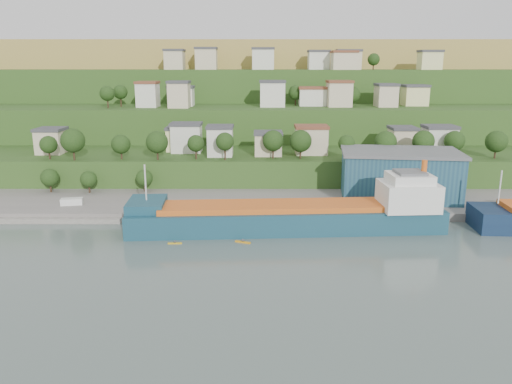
{
  "coord_description": "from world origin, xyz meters",
  "views": [
    {
      "loc": [
        -2.3,
        -100.3,
        36.85
      ],
      "look_at": [
        -2.49,
        15.0,
        7.46
      ],
      "focal_mm": 35.0,
      "sensor_mm": 36.0,
      "label": 1
    }
  ],
  "objects_px": {
    "caravan": "(72,203)",
    "cargo_ship_near": "(296,218)",
    "kayak_orange": "(243,241)",
    "warehouse": "(399,174)"
  },
  "relations": [
    {
      "from": "caravan",
      "to": "cargo_ship_near",
      "type": "bearing_deg",
      "value": -24.78
    },
    {
      "from": "warehouse",
      "to": "kayak_orange",
      "type": "xyz_separation_m",
      "value": [
        -41.4,
        -30.63,
        -8.18
      ]
    },
    {
      "from": "warehouse",
      "to": "caravan",
      "type": "xyz_separation_m",
      "value": [
        -86.0,
        -7.93,
        -5.99
      ]
    },
    {
      "from": "caravan",
      "to": "kayak_orange",
      "type": "distance_m",
      "value": 50.1
    },
    {
      "from": "warehouse",
      "to": "cargo_ship_near",
      "type": "bearing_deg",
      "value": -136.01
    },
    {
      "from": "caravan",
      "to": "kayak_orange",
      "type": "bearing_deg",
      "value": -37.57
    },
    {
      "from": "warehouse",
      "to": "caravan",
      "type": "relative_size",
      "value": 6.18
    },
    {
      "from": "warehouse",
      "to": "kayak_orange",
      "type": "bearing_deg",
      "value": -136.62
    },
    {
      "from": "caravan",
      "to": "warehouse",
      "type": "bearing_deg",
      "value": -5.33
    },
    {
      "from": "cargo_ship_near",
      "to": "caravan",
      "type": "bearing_deg",
      "value": 162.38
    }
  ]
}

